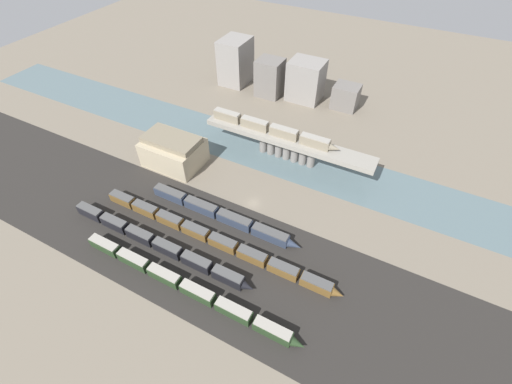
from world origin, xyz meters
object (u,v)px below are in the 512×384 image
train_yard_outer (222,215)px  train_yard_near (185,286)px  warehouse_building (174,151)px  train_on_bridge (272,129)px  train_yard_far (213,238)px  train_yard_mid (157,243)px

train_yard_outer → train_yard_near: bearing=-80.5°
train_yard_outer → warehouse_building: (-31.11, 16.40, 3.92)m
train_on_bridge → train_yard_outer: bearing=-89.3°
train_on_bridge → train_yard_far: (2.89, -48.05, -9.89)m
train_on_bridge → warehouse_building: (-30.65, -22.25, -5.91)m
warehouse_building → train_yard_far: bearing=-37.6°
train_on_bridge → warehouse_building: bearing=-144.0°
train_yard_outer → train_yard_far: bearing=-75.5°
train_on_bridge → train_yard_far: bearing=-86.6°
train_yard_near → train_yard_outer: (-4.45, 26.72, 0.00)m
train_yard_outer → warehouse_building: bearing=152.2°
train_yard_far → train_yard_outer: size_ratio=1.51×
train_yard_far → train_yard_mid: bearing=-145.9°
train_yard_mid → warehouse_building: bearing=119.0°
train_yard_near → train_yard_outer: bearing=99.5°
train_yard_mid → warehouse_building: (-19.58, 35.26, 3.82)m
train_on_bridge → train_yard_mid: train_on_bridge is taller
train_yard_outer → warehouse_building: size_ratio=2.56×
train_yard_mid → train_yard_far: train_yard_mid is taller
train_yard_mid → train_yard_outer: train_yard_mid is taller
train_yard_far → warehouse_building: 42.50m
train_yard_mid → warehouse_building: warehouse_building is taller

